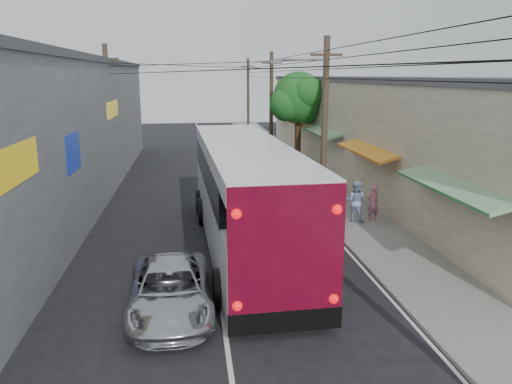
% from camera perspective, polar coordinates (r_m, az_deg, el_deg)
% --- Properties ---
extents(sidewalk, '(3.00, 80.00, 0.12)m').
position_cam_1_polar(sidewalk, '(30.27, 6.53, 1.15)').
color(sidewalk, slate).
rests_on(sidewalk, ground).
extents(building_right, '(7.09, 40.00, 6.25)m').
position_cam_1_polar(building_right, '(33.02, 13.49, 7.31)').
color(building_right, beige).
rests_on(building_right, ground).
extents(building_left, '(7.20, 36.00, 7.25)m').
position_cam_1_polar(building_left, '(27.96, -23.72, 6.59)').
color(building_left, gray).
rests_on(building_left, ground).
extents(utility_poles, '(11.80, 45.28, 8.00)m').
position_cam_1_polar(utility_poles, '(29.38, 0.11, 8.89)').
color(utility_poles, '#473828').
rests_on(utility_poles, ground).
extents(street_tree, '(4.40, 4.00, 6.60)m').
position_cam_1_polar(street_tree, '(35.59, 4.98, 10.48)').
color(street_tree, '#3F2B19').
rests_on(street_tree, ground).
extents(coach_bus, '(3.56, 13.83, 3.96)m').
position_cam_1_polar(coach_bus, '(18.44, -1.29, -0.26)').
color(coach_bus, white).
rests_on(coach_bus, ground).
extents(jeepney, '(2.35, 4.84, 1.33)m').
position_cam_1_polar(jeepney, '(14.01, -9.80, -10.92)').
color(jeepney, silver).
rests_on(jeepney, ground).
extents(parked_suv, '(2.87, 5.86, 1.64)m').
position_cam_1_polar(parked_suv, '(22.94, 5.12, -0.77)').
color(parked_suv, '#A4A5AC').
rests_on(parked_suv, ground).
extents(parked_car_mid, '(1.88, 4.37, 1.47)m').
position_cam_1_polar(parked_car_mid, '(30.97, 1.09, 2.78)').
color(parked_car_mid, '#28282D').
rests_on(parked_car_mid, ground).
extents(parked_car_far, '(1.81, 4.69, 1.52)m').
position_cam_1_polar(parked_car_far, '(39.39, -0.07, 5.07)').
color(parked_car_far, black).
rests_on(parked_car_far, ground).
extents(pedestrian_near, '(0.64, 0.49, 1.57)m').
position_cam_1_polar(pedestrian_near, '(22.35, 13.19, -1.22)').
color(pedestrian_near, '#C66986').
rests_on(pedestrian_near, sidewalk).
extents(pedestrian_far, '(1.10, 1.05, 1.79)m').
position_cam_1_polar(pedestrian_far, '(22.03, 11.32, -1.04)').
color(pedestrian_far, '#92A9D5').
rests_on(pedestrian_far, sidewalk).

